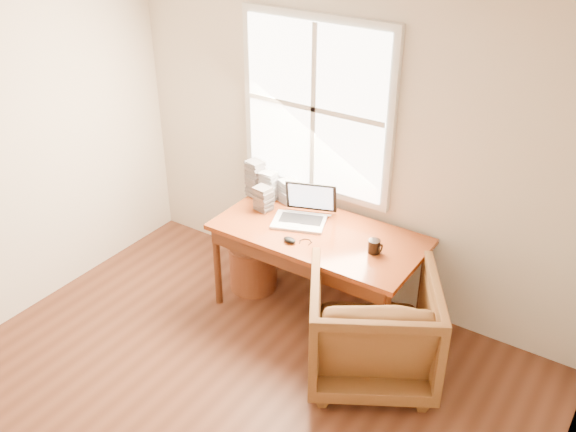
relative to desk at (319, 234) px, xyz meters
name	(u,v)px	position (x,y,z in m)	size (l,w,h in m)	color
room_shell	(159,272)	(-0.02, -1.64, 0.59)	(4.04, 4.54, 2.64)	#592F1E
desk	(319,234)	(0.00, 0.00, 0.00)	(1.60, 0.80, 0.04)	brown
armchair	(372,327)	(0.67, -0.39, -0.33)	(0.86, 0.88, 0.81)	brown
wicker_stool	(253,266)	(-0.64, 0.00, -0.53)	(0.40, 0.40, 0.40)	brown
laptop	(299,206)	(-0.20, 0.03, 0.17)	(0.41, 0.43, 0.31)	silver
mouse	(290,240)	(-0.11, -0.24, 0.04)	(0.11, 0.06, 0.04)	black
coffee_mug	(374,246)	(0.47, -0.03, 0.07)	(0.09, 0.09, 0.10)	black
cd_stack_a	(268,186)	(-0.61, 0.21, 0.14)	(0.13, 0.11, 0.25)	#B1B5BC
cd_stack_b	(263,199)	(-0.55, 0.05, 0.12)	(0.13, 0.11, 0.20)	#292A2F
cd_stack_c	(256,179)	(-0.75, 0.22, 0.17)	(0.14, 0.12, 0.31)	gray
cd_stack_d	(289,191)	(-0.46, 0.28, 0.11)	(0.15, 0.13, 0.19)	silver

